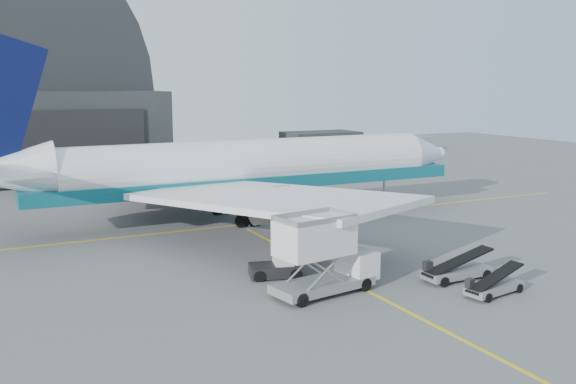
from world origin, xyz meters
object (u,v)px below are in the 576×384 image
catering_truck (322,256)px  pushback_tug (277,268)px  belt_loader_b (456,271)px  belt_loader_a (494,286)px  airliner (234,169)px

catering_truck → pushback_tug: bearing=92.2°
belt_loader_b → catering_truck: bearing=171.0°
belt_loader_a → pushback_tug: bearing=128.4°
airliner → belt_loader_b: size_ratio=9.66×
pushback_tug → belt_loader_b: (10.46, -6.04, 0.01)m
pushback_tug → airliner: bearing=92.2°
airliner → catering_truck: bearing=-98.3°
airliner → belt_loader_a: size_ratio=10.95×
catering_truck → belt_loader_b: catering_truck is taller
belt_loader_a → belt_loader_b: bearing=80.8°
pushback_tug → belt_loader_a: belt_loader_a is taller
belt_loader_a → catering_truck: bearing=143.3°
airliner → pushback_tug: 19.46m
airliner → belt_loader_b: (6.17, -24.51, -4.39)m
catering_truck → belt_loader_a: size_ratio=1.58×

